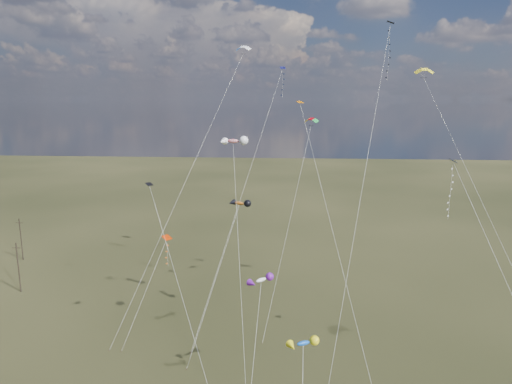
# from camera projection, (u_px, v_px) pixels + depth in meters

# --- Properties ---
(utility_pole_near) EXTENTS (1.40, 0.20, 8.00)m
(utility_pole_near) POSITION_uv_depth(u_px,v_px,m) (18.00, 267.00, 70.86)
(utility_pole_near) COLOR black
(utility_pole_near) RESTS_ON ground
(utility_pole_far) EXTENTS (1.40, 0.20, 8.00)m
(utility_pole_far) POSITION_uv_depth(u_px,v_px,m) (21.00, 239.00, 85.12)
(utility_pole_far) COLOR black
(utility_pole_far) RESTS_ON ground
(diamond_black_high) EXTENTS (8.77, 20.41, 38.69)m
(diamond_black_high) POSITION_uv_depth(u_px,v_px,m) (386.00, 68.00, 53.24)
(diamond_black_high) COLOR black
(diamond_black_high) RESTS_ON ground
(diamond_navy_tall) EXTENTS (10.75, 23.33, 34.56)m
(diamond_navy_tall) POSITION_uv_depth(u_px,v_px,m) (276.00, 100.00, 68.13)
(diamond_navy_tall) COLOR #0D0F49
(diamond_navy_tall) RESTS_ON ground
(diamond_black_mid) EXTENTS (10.86, 15.23, 20.20)m
(diamond_black_mid) POSITION_uv_depth(u_px,v_px,m) (169.00, 251.00, 49.12)
(diamond_black_mid) COLOR black
(diamond_black_mid) RESTS_ON ground
(diamond_red_low) EXTENTS (5.00, 7.46, 12.55)m
(diamond_red_low) POSITION_uv_depth(u_px,v_px,m) (166.00, 255.00, 58.47)
(diamond_red_low) COLOR #B32701
(diamond_red_low) RESTS_ON ground
(diamond_navy_right) EXTENTS (7.90, 16.71, 23.79)m
(diamond_navy_right) POSITION_uv_depth(u_px,v_px,m) (456.00, 201.00, 45.66)
(diamond_navy_right) COLOR #0B164A
(diamond_navy_right) RESTS_ON ground
(diamond_orange_center) EXTENTS (8.32, 20.59, 29.45)m
(diamond_orange_center) POSITION_uv_depth(u_px,v_px,m) (322.00, 189.00, 53.43)
(diamond_orange_center) COLOR orange
(diamond_orange_center) RESTS_ON ground
(parafoil_yellow) EXTENTS (12.11, 23.13, 33.94)m
(parafoil_yellow) POSITION_uv_depth(u_px,v_px,m) (425.00, 72.00, 57.71)
(parafoil_yellow) COLOR yellow
(parafoil_yellow) RESTS_ON ground
(parafoil_blue_white) EXTENTS (15.09, 27.40, 38.41)m
(parafoil_blue_white) POSITION_uv_depth(u_px,v_px,m) (242.00, 49.00, 71.88)
(parafoil_blue_white) COLOR blue
(parafoil_blue_white) RESTS_ON ground
(parafoil_tricolor) EXTENTS (7.30, 16.65, 27.40)m
(parafoil_tricolor) POSITION_uv_depth(u_px,v_px,m) (311.00, 121.00, 65.80)
(parafoil_tricolor) COLOR gold
(parafoil_tricolor) RESTS_ON ground
(novelty_orange_black) EXTENTS (6.41, 12.33, 17.21)m
(novelty_orange_black) POSITION_uv_depth(u_px,v_px,m) (239.00, 204.00, 58.11)
(novelty_orange_black) COLOR #C26019
(novelty_orange_black) RESTS_ON ground
(novelty_white_purple) EXTENTS (2.41, 8.57, 12.58)m
(novelty_white_purple) POSITION_uv_depth(u_px,v_px,m) (261.00, 280.00, 45.04)
(novelty_white_purple) COLOR white
(novelty_white_purple) RESTS_ON ground
(novelty_redwhite_stripe) EXTENTS (4.99, 17.96, 25.15)m
(novelty_redwhite_stripe) POSITION_uv_depth(u_px,v_px,m) (233.00, 142.00, 57.40)
(novelty_redwhite_stripe) COLOR red
(novelty_redwhite_stripe) RESTS_ON ground
(novelty_blue_yellow) EXTENTS (2.19, 8.24, 12.18)m
(novelty_blue_yellow) POSITION_uv_depth(u_px,v_px,m) (303.00, 344.00, 34.00)
(novelty_blue_yellow) COLOR blue
(novelty_blue_yellow) RESTS_ON ground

